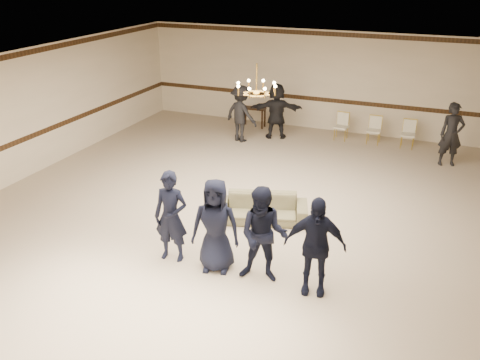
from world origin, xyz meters
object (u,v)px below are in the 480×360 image
object	(u,v)px
chandelier	(257,79)
adult_right	(451,134)
boy_a	(171,217)
boy_d	(315,246)
boy_c	(263,235)
banquet_chair_mid	(374,130)
console_table	(254,117)
banquet_chair_left	(341,127)
banquet_chair_right	(408,134)
adult_left	(241,114)
boy_b	(216,226)
settee	(262,208)
adult_mid	(276,111)

from	to	relation	value
chandelier	adult_right	bearing A→B (deg)	45.68
boy_a	chandelier	bearing A→B (deg)	72.71
chandelier	boy_d	bearing A→B (deg)	-53.51
boy_c	banquet_chair_mid	distance (m)	8.12
boy_c	console_table	distance (m)	8.95
banquet_chair_left	banquet_chair_right	distance (m)	2.00
banquet_chair_mid	banquet_chair_right	bearing A→B (deg)	-1.18
adult_left	boy_d	bearing A→B (deg)	139.53
boy_b	banquet_chair_mid	bearing A→B (deg)	65.64
settee	banquet_chair_right	size ratio (longest dim) A/B	2.34
chandelier	console_table	distance (m)	6.30
adult_left	console_table	size ratio (longest dim) A/B	2.21
boy_a	adult_right	world-z (taller)	boy_a
boy_a	banquet_chair_mid	distance (m)	8.45
adult_mid	settee	bearing A→B (deg)	87.16
boy_a	settee	world-z (taller)	boy_a
adult_left	adult_mid	xyz separation A→B (m)	(0.90, 0.70, 0.00)
banquet_chair_left	banquet_chair_mid	bearing A→B (deg)	5.80
boy_c	settee	bearing A→B (deg)	101.99
banquet_chair_mid	adult_mid	bearing A→B (deg)	-169.51
adult_left	adult_mid	bearing A→B (deg)	-123.75
chandelier	boy_a	xyz separation A→B (m)	(-0.54, -2.92, -2.00)
console_table	chandelier	bearing A→B (deg)	-71.37
boy_b	adult_mid	world-z (taller)	boy_b
boy_b	banquet_chair_left	distance (m)	8.11
banquet_chair_left	banquet_chair_right	xyz separation A→B (m)	(2.00, 0.00, 0.00)
banquet_chair_mid	boy_b	bearing A→B (deg)	-101.97
adult_right	adult_left	bearing A→B (deg)	165.14
adult_mid	banquet_chair_mid	world-z (taller)	adult_mid
adult_left	adult_right	distance (m)	6.01
boy_a	banquet_chair_mid	bearing A→B (deg)	66.45
boy_c	settee	size ratio (longest dim) A/B	0.90
banquet_chair_right	settee	bearing A→B (deg)	-113.63
adult_left	settee	bearing A→B (deg)	135.54
boy_c	settee	xyz separation A→B (m)	(-0.78, 2.07, -0.59)
adult_mid	banquet_chair_right	xyz separation A→B (m)	(3.94, 0.61, -0.45)
boy_d	banquet_chair_mid	bearing A→B (deg)	80.25
boy_b	boy_d	distance (m)	1.80
boy_c	banquet_chair_mid	xyz separation A→B (m)	(0.64, 8.08, -0.46)
adult_left	banquet_chair_right	distance (m)	5.03
settee	adult_left	bearing A→B (deg)	99.65
chandelier	adult_mid	bearing A→B (deg)	102.84
boy_c	boy_b	bearing A→B (deg)	171.28
adult_mid	banquet_chair_mid	size ratio (longest dim) A/B	2.09
settee	adult_left	size ratio (longest dim) A/B	1.12
boy_d	adult_left	bearing A→B (deg)	109.57
settee	banquet_chair_right	bearing A→B (deg)	50.52
boy_a	boy_b	size ratio (longest dim) A/B	1.00
boy_a	banquet_chair_left	size ratio (longest dim) A/B	2.11
chandelier	banquet_chair_mid	size ratio (longest dim) A/B	1.13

